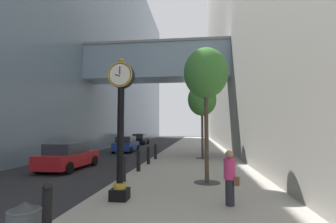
# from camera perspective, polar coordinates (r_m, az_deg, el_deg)

# --- Properties ---
(ground_plane) EXTENTS (110.00, 110.00, 0.00)m
(ground_plane) POSITION_cam_1_polar(r_m,az_deg,el_deg) (28.95, -0.29, -8.74)
(ground_plane) COLOR #262628
(ground_plane) RESTS_ON ground
(sidewalk_right) EXTENTS (6.63, 80.00, 0.14)m
(sidewalk_right) POSITION_cam_1_polar(r_m,az_deg,el_deg) (31.72, 6.41, -8.17)
(sidewalk_right) COLOR #9E998E
(sidewalk_right) RESTS_ON ground
(building_block_left) EXTENTS (23.45, 80.00, 31.07)m
(building_block_left) POSITION_cam_1_polar(r_m,az_deg,el_deg) (37.53, -18.90, 16.64)
(building_block_left) COLOR slate
(building_block_left) RESTS_ON ground
(street_clock) EXTENTS (0.84, 0.55, 4.55)m
(street_clock) POSITION_cam_1_polar(r_m,az_deg,el_deg) (8.12, -10.85, -2.09)
(street_clock) COLOR black
(street_clock) RESTS_ON sidewalk_right
(bollard_nearest) EXTENTS (0.22, 0.22, 1.13)m
(bollard_nearest) POSITION_cam_1_polar(r_m,az_deg,el_deg) (6.05, -26.07, -19.36)
(bollard_nearest) COLOR black
(bollard_nearest) RESTS_ON sidewalk_right
(bollard_third) EXTENTS (0.22, 0.22, 1.13)m
(bollard_third) POSITION_cam_1_polar(r_m,az_deg,el_deg) (10.89, -10.19, -12.64)
(bollard_third) COLOR black
(bollard_third) RESTS_ON sidewalk_right
(bollard_fourth) EXTENTS (0.22, 0.22, 1.13)m
(bollard_fourth) POSITION_cam_1_polar(r_m,az_deg,el_deg) (13.46, -6.79, -11.01)
(bollard_fourth) COLOR black
(bollard_fourth) RESTS_ON sidewalk_right
(bollard_fifth) EXTENTS (0.22, 0.22, 1.13)m
(bollard_fifth) POSITION_cam_1_polar(r_m,az_deg,el_deg) (16.07, -4.52, -9.89)
(bollard_fifth) COLOR black
(bollard_fifth) RESTS_ON sidewalk_right
(bollard_sixth) EXTENTS (0.22, 0.22, 1.13)m
(bollard_sixth) POSITION_cam_1_polar(r_m,az_deg,el_deg) (18.70, -2.89, -9.07)
(bollard_sixth) COLOR black
(bollard_sixth) RESTS_ON sidewalk_right
(street_tree_near) EXTENTS (1.89, 1.89, 5.72)m
(street_tree_near) POSITION_cam_1_polar(r_m,az_deg,el_deg) (10.86, 8.70, 8.47)
(street_tree_near) COLOR #333335
(street_tree_near) RESTS_ON sidewalk_right
(street_tree_mid_near) EXTENTS (2.20, 2.20, 5.77)m
(street_tree_mid_near) POSITION_cam_1_polar(r_m,az_deg,el_deg) (19.35, 7.84, 2.66)
(street_tree_mid_near) COLOR #333335
(street_tree_mid_near) RESTS_ON sidewalk_right
(pedestrian_walking) EXTENTS (0.51, 0.43, 1.60)m
(pedestrian_walking) POSITION_cam_1_polar(r_m,az_deg,el_deg) (7.74, 14.05, -14.30)
(pedestrian_walking) COLOR #23232D
(pedestrian_walking) RESTS_ON sidewalk_right
(car_red_near) EXTENTS (2.10, 4.47, 1.55)m
(car_red_near) POSITION_cam_1_polar(r_m,az_deg,el_deg) (15.92, -21.93, -9.55)
(car_red_near) COLOR #AD191E
(car_red_near) RESTS_ON ground
(car_black_mid) EXTENTS (2.11, 4.65, 1.65)m
(car_black_mid) POSITION_cam_1_polar(r_m,az_deg,el_deg) (38.76, -6.45, -6.33)
(car_black_mid) COLOR black
(car_black_mid) RESTS_ON ground
(car_blue_far) EXTENTS (2.01, 4.07, 1.61)m
(car_blue_far) POSITION_cam_1_polar(r_m,az_deg,el_deg) (26.10, -9.61, -7.47)
(car_blue_far) COLOR navy
(car_blue_far) RESTS_ON ground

